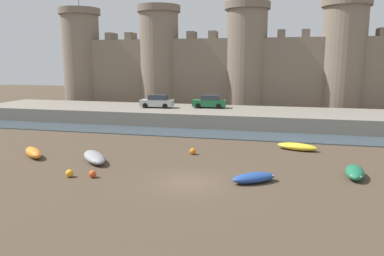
{
  "coord_description": "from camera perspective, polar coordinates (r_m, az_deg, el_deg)",
  "views": [
    {
      "loc": [
        5.49,
        -21.76,
        7.54
      ],
      "look_at": [
        -1.08,
        5.32,
        2.5
      ],
      "focal_mm": 35.0,
      "sensor_mm": 36.0,
      "label": 1
    }
  ],
  "objects": [
    {
      "name": "mooring_buoy_near_channel",
      "position": [
        25.43,
        -14.9,
        -6.78
      ],
      "size": [
        0.49,
        0.49,
        0.49
      ],
      "primitive_type": "sphere",
      "color": "#E04C1E",
      "rests_on": "ground"
    },
    {
      "name": "quay_road",
      "position": [
        45.39,
        6.56,
        1.69
      ],
      "size": [
        65.88,
        10.0,
        1.67
      ],
      "primitive_type": "cube",
      "color": "gray",
      "rests_on": "ground"
    },
    {
      "name": "mooring_buoy_near_shore",
      "position": [
        30.47,
        0.13,
        -3.58
      ],
      "size": [
        0.52,
        0.52,
        0.52
      ],
      "primitive_type": "sphere",
      "color": "orange",
      "rests_on": "ground"
    },
    {
      "name": "mooring_buoy_mid_mud",
      "position": [
        25.95,
        -18.16,
        -6.58
      ],
      "size": [
        0.51,
        0.51,
        0.51
      ],
      "primitive_type": "sphere",
      "color": "orange",
      "rests_on": "ground"
    },
    {
      "name": "car_quay_east",
      "position": [
        47.04,
        2.68,
        4.03
      ],
      "size": [
        4.19,
        2.07,
        1.62
      ],
      "color": "#1E6638",
      "rests_on": "quay_road"
    },
    {
      "name": "water_channel",
      "position": [
        38.45,
        5.18,
        -1.02
      ],
      "size": [
        80.0,
        4.5,
        0.1
      ],
      "primitive_type": "cube",
      "color": "#3D4C56",
      "rests_on": "ground"
    },
    {
      "name": "rowboat_foreground_left",
      "position": [
        26.73,
        23.55,
        -6.15
      ],
      "size": [
        1.48,
        3.04,
        0.74
      ],
      "color": "#1E6B47",
      "rests_on": "ground"
    },
    {
      "name": "rowboat_near_channel_right",
      "position": [
        29.18,
        -14.69,
        -4.3
      ],
      "size": [
        3.49,
        3.71,
        0.73
      ],
      "color": "gray",
      "rests_on": "ground"
    },
    {
      "name": "rowboat_foreground_centre",
      "position": [
        23.9,
        9.41,
        -7.44
      ],
      "size": [
        3.06,
        2.55,
        0.63
      ],
      "color": "#234793",
      "rests_on": "ground"
    },
    {
      "name": "rowboat_midflat_centre",
      "position": [
        32.14,
        -23.02,
        -3.44
      ],
      "size": [
        2.97,
        2.73,
        0.74
      ],
      "color": "orange",
      "rests_on": "ground"
    },
    {
      "name": "ground_plane",
      "position": [
        23.68,
        -0.49,
        -8.32
      ],
      "size": [
        160.0,
        160.0,
        0.0
      ],
      "primitive_type": "plane",
      "color": "#4C3D2D"
    },
    {
      "name": "rowboat_near_channel_left",
      "position": [
        33.16,
        15.71,
        -2.71
      ],
      "size": [
        3.56,
        2.07,
        0.61
      ],
      "color": "yellow",
      "rests_on": "ground"
    },
    {
      "name": "castle",
      "position": [
        56.79,
        8.22,
        9.67
      ],
      "size": [
        60.52,
        6.63,
        18.78
      ],
      "color": "#7A6B5B",
      "rests_on": "ground"
    },
    {
      "name": "car_quay_centre_east",
      "position": [
        47.37,
        -5.33,
        4.04
      ],
      "size": [
        4.19,
        2.07,
        1.62
      ],
      "color": "#B2B5B7",
      "rests_on": "quay_road"
    }
  ]
}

